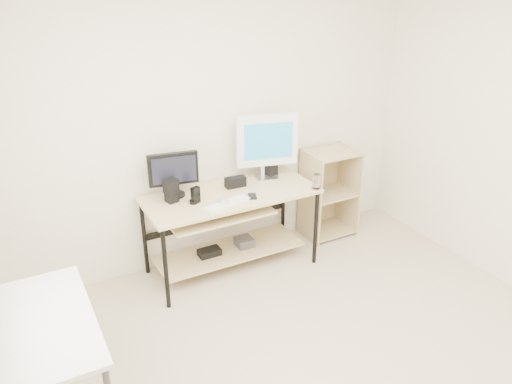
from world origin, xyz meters
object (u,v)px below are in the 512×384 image
object	(u,v)px
white_imac	(267,142)
side_table	(39,336)
shelf_unit	(327,192)
audio_controller	(195,195)
black_monitor	(173,172)
desk	(228,215)

from	to	relation	value
white_imac	side_table	bearing A→B (deg)	-136.32
shelf_unit	audio_controller	world-z (taller)	shelf_unit
shelf_unit	black_monitor	world-z (taller)	black_monitor
side_table	shelf_unit	xyz separation A→B (m)	(2.83, 1.22, -0.22)
white_imac	audio_controller	world-z (taller)	white_imac
desk	white_imac	distance (m)	0.74
side_table	shelf_unit	bearing A→B (deg)	23.33
desk	audio_controller	distance (m)	0.42
audio_controller	white_imac	bearing A→B (deg)	-6.60
black_monitor	side_table	bearing A→B (deg)	-125.99
desk	white_imac	bearing A→B (deg)	17.06
shelf_unit	black_monitor	size ratio (longest dim) A/B	2.14
side_table	shelf_unit	world-z (taller)	shelf_unit
side_table	white_imac	world-z (taller)	white_imac
white_imac	desk	bearing A→B (deg)	-148.83
desk	side_table	distance (m)	1.97
shelf_unit	audio_controller	xyz separation A→B (m)	(-1.49, -0.21, 0.37)
black_monitor	white_imac	bearing A→B (deg)	7.48
side_table	audio_controller	world-z (taller)	audio_controller
shelf_unit	audio_controller	size ratio (longest dim) A/B	6.43
shelf_unit	white_imac	distance (m)	0.96
audio_controller	black_monitor	bearing A→B (deg)	95.13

